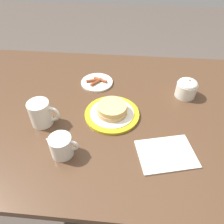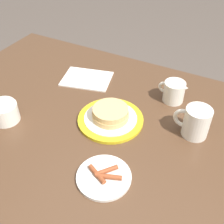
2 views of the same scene
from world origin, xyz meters
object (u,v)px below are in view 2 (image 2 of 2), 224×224
at_px(side_plate_bacon, 104,177).
at_px(napkin, 87,79).
at_px(pancake_plate, 111,117).
at_px(coffee_mug, 196,122).
at_px(creamer_pitcher, 174,91).
at_px(sugar_bowl, 4,110).

height_order(side_plate_bacon, napkin, side_plate_bacon).
bearing_deg(side_plate_bacon, pancake_plate, -66.62).
bearing_deg(coffee_mug, creamer_pitcher, -50.82).
distance_m(side_plate_bacon, sugar_bowl, 0.43).
relative_size(pancake_plate, napkin, 1.01).
height_order(side_plate_bacon, creamer_pitcher, creamer_pitcher).
height_order(creamer_pitcher, sugar_bowl, sugar_bowl).
bearing_deg(side_plate_bacon, napkin, -53.05).
relative_size(coffee_mug, napkin, 0.53).
xyz_separation_m(coffee_mug, sugar_bowl, (0.60, 0.24, -0.01)).
relative_size(coffee_mug, sugar_bowl, 1.25).
relative_size(sugar_bowl, napkin, 0.42).
height_order(side_plate_bacon, coffee_mug, coffee_mug).
bearing_deg(side_plate_bacon, coffee_mug, -120.78).
bearing_deg(sugar_bowl, pancake_plate, -153.27).
bearing_deg(napkin, sugar_bowl, 71.61).
height_order(coffee_mug, sugar_bowl, coffee_mug).
bearing_deg(napkin, creamer_pitcher, -175.39).
xyz_separation_m(side_plate_bacon, creamer_pitcher, (-0.06, -0.44, 0.04)).
distance_m(side_plate_bacon, coffee_mug, 0.35).
xyz_separation_m(sugar_bowl, napkin, (-0.12, -0.35, -0.04)).
distance_m(creamer_pitcher, napkin, 0.37).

